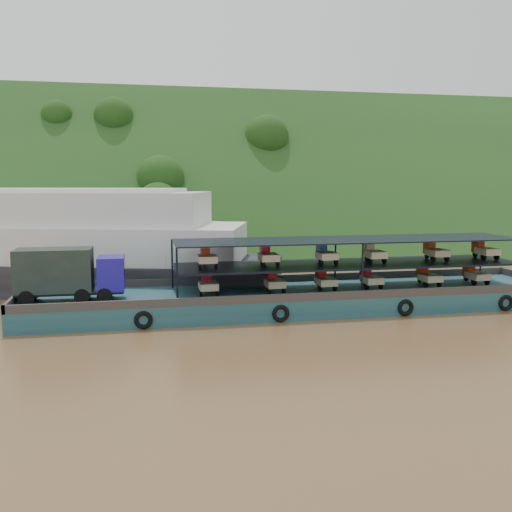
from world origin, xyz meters
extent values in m
plane|color=brown|center=(0.00, 0.00, 0.00)|extent=(160.00, 160.00, 0.00)
cube|color=#1A3A15|center=(0.00, 36.00, 0.00)|extent=(140.00, 39.60, 39.60)
cube|color=#163D4E|center=(0.21, 0.28, 0.60)|extent=(35.00, 7.00, 1.20)
cube|color=#592D19|center=(0.21, 3.68, 1.45)|extent=(35.00, 0.20, 0.50)
cube|color=#592D19|center=(0.21, -3.12, 1.45)|extent=(35.00, 0.20, 0.50)
cube|color=#592D19|center=(-17.19, 0.28, 1.45)|extent=(0.20, 7.00, 0.50)
torus|color=black|center=(-9.79, -3.27, 0.55)|extent=(1.06, 0.26, 1.06)
torus|color=black|center=(-1.79, -3.27, 0.55)|extent=(1.06, 0.26, 1.06)
torus|color=black|center=(6.21, -3.27, 0.55)|extent=(1.06, 0.26, 1.06)
torus|color=black|center=(13.21, -3.27, 0.55)|extent=(1.06, 0.26, 1.06)
cylinder|color=black|center=(-16.36, -1.14, 1.66)|extent=(0.92, 0.33, 0.91)
cylinder|color=black|center=(-16.33, 0.78, 1.66)|extent=(0.92, 0.33, 0.91)
cylinder|color=black|center=(-13.27, -1.19, 1.66)|extent=(0.92, 0.33, 0.91)
cylinder|color=black|center=(-13.23, 0.72, 1.66)|extent=(0.92, 0.33, 0.91)
cylinder|color=black|center=(-11.99, -1.21, 1.66)|extent=(0.92, 0.33, 0.91)
cylinder|color=black|center=(-11.96, 0.70, 1.66)|extent=(0.92, 0.33, 0.91)
cube|color=black|center=(-13.98, -0.22, 1.79)|extent=(6.23, 2.11, 0.18)
cube|color=#1F1593|center=(-11.61, -0.26, 2.84)|extent=(1.59, 2.21, 2.00)
cube|color=black|center=(-10.84, -0.27, 3.20)|extent=(0.09, 1.82, 0.82)
cube|color=black|center=(-14.89, -0.21, 3.11)|extent=(4.41, 2.26, 2.55)
cube|color=black|center=(3.71, 0.28, 2.86)|extent=(23.00, 5.00, 0.12)
cube|color=black|center=(3.71, 0.28, 4.50)|extent=(23.00, 5.00, 0.08)
cylinder|color=black|center=(-7.79, -2.22, 2.85)|extent=(0.12, 0.12, 3.30)
cylinder|color=black|center=(-7.79, 2.78, 2.85)|extent=(0.12, 0.12, 3.30)
cylinder|color=black|center=(3.71, -2.22, 2.85)|extent=(0.12, 0.12, 3.30)
cylinder|color=black|center=(3.71, 2.78, 2.85)|extent=(0.12, 0.12, 3.30)
cylinder|color=black|center=(15.21, 2.78, 2.85)|extent=(0.12, 0.12, 3.30)
cylinder|color=black|center=(-5.71, 1.33, 1.46)|extent=(0.12, 0.52, 0.52)
cylinder|color=black|center=(-6.21, -0.47, 1.46)|extent=(0.14, 0.52, 0.52)
cylinder|color=black|center=(-5.21, -0.47, 1.46)|extent=(0.14, 0.52, 0.52)
cube|color=beige|center=(-5.71, -0.12, 1.80)|extent=(1.15, 1.50, 0.44)
cube|color=#B00B1B|center=(-5.71, 1.03, 1.98)|extent=(0.55, 0.80, 0.80)
cube|color=#B00B1B|center=(-5.71, 0.83, 2.48)|extent=(0.50, 0.10, 0.10)
cylinder|color=black|center=(-1.40, 1.33, 1.46)|extent=(0.12, 0.52, 0.52)
cylinder|color=black|center=(-1.90, -0.47, 1.46)|extent=(0.14, 0.52, 0.52)
cylinder|color=black|center=(-0.90, -0.47, 1.46)|extent=(0.14, 0.52, 0.52)
cube|color=#C2B489|center=(-1.40, -0.12, 1.80)|extent=(1.15, 1.50, 0.44)
cube|color=red|center=(-1.40, 1.03, 1.98)|extent=(0.55, 0.80, 0.80)
cube|color=red|center=(-1.40, 0.83, 2.48)|extent=(0.50, 0.10, 0.10)
cylinder|color=black|center=(2.06, 1.33, 1.46)|extent=(0.12, 0.52, 0.52)
cylinder|color=black|center=(1.56, -0.47, 1.46)|extent=(0.14, 0.52, 0.52)
cylinder|color=black|center=(2.56, -0.47, 1.46)|extent=(0.14, 0.52, 0.52)
cube|color=beige|center=(2.06, -0.12, 1.80)|extent=(1.15, 1.50, 0.44)
cube|color=red|center=(2.06, 1.03, 1.98)|extent=(0.55, 0.80, 0.80)
cube|color=red|center=(2.06, 0.83, 2.48)|extent=(0.50, 0.10, 0.10)
cylinder|color=black|center=(5.28, 1.33, 1.46)|extent=(0.12, 0.52, 0.52)
cylinder|color=black|center=(4.78, -0.47, 1.46)|extent=(0.14, 0.52, 0.52)
cylinder|color=black|center=(5.78, -0.47, 1.46)|extent=(0.14, 0.52, 0.52)
cube|color=beige|center=(5.28, -0.12, 1.80)|extent=(1.15, 1.50, 0.44)
cube|color=red|center=(5.28, 1.03, 1.98)|extent=(0.55, 0.80, 0.80)
cube|color=red|center=(5.28, 0.83, 2.48)|extent=(0.50, 0.10, 0.10)
cylinder|color=black|center=(9.52, 1.33, 1.46)|extent=(0.12, 0.52, 0.52)
cylinder|color=black|center=(9.02, -0.47, 1.46)|extent=(0.14, 0.52, 0.52)
cylinder|color=black|center=(10.02, -0.47, 1.46)|extent=(0.14, 0.52, 0.52)
cube|color=beige|center=(9.52, -0.12, 1.80)|extent=(1.15, 1.50, 0.44)
cube|color=red|center=(9.52, 1.03, 1.98)|extent=(0.55, 0.80, 0.80)
cube|color=red|center=(9.52, 0.83, 2.48)|extent=(0.50, 0.10, 0.10)
cylinder|color=black|center=(13.15, 1.33, 1.46)|extent=(0.12, 0.52, 0.52)
cylinder|color=black|center=(12.65, -0.47, 1.46)|extent=(0.14, 0.52, 0.52)
cylinder|color=black|center=(13.65, -0.47, 1.46)|extent=(0.14, 0.52, 0.52)
cube|color=beige|center=(13.15, -0.12, 1.80)|extent=(1.15, 1.50, 0.44)
cube|color=#B92C0C|center=(13.15, 1.03, 1.98)|extent=(0.55, 0.80, 0.80)
cube|color=#B92C0C|center=(13.15, 0.83, 2.48)|extent=(0.50, 0.10, 0.10)
cylinder|color=black|center=(-5.76, 1.33, 3.18)|extent=(0.12, 0.52, 0.52)
cylinder|color=black|center=(-6.26, -0.47, 3.18)|extent=(0.14, 0.52, 0.52)
cylinder|color=black|center=(-5.26, -0.47, 3.18)|extent=(0.14, 0.52, 0.52)
cube|color=beige|center=(-5.76, -0.12, 3.52)|extent=(1.15, 1.50, 0.44)
cube|color=red|center=(-5.76, 1.03, 3.70)|extent=(0.55, 0.80, 0.80)
cube|color=red|center=(-5.76, 0.83, 4.20)|extent=(0.50, 0.10, 0.10)
cylinder|color=black|center=(-1.81, 1.33, 3.18)|extent=(0.12, 0.52, 0.52)
cylinder|color=black|center=(-2.31, -0.47, 3.18)|extent=(0.14, 0.52, 0.52)
cylinder|color=black|center=(-1.31, -0.47, 3.18)|extent=(0.14, 0.52, 0.52)
cube|color=beige|center=(-1.81, -0.12, 3.52)|extent=(1.15, 1.50, 0.44)
cube|color=red|center=(-1.81, 1.03, 3.70)|extent=(0.55, 0.80, 0.80)
cube|color=red|center=(-1.81, 0.83, 4.20)|extent=(0.50, 0.10, 0.10)
cylinder|color=black|center=(2.10, 1.33, 3.18)|extent=(0.12, 0.52, 0.52)
cylinder|color=black|center=(1.60, -0.47, 3.18)|extent=(0.14, 0.52, 0.52)
cylinder|color=black|center=(2.60, -0.47, 3.18)|extent=(0.14, 0.52, 0.52)
cube|color=beige|center=(2.10, -0.12, 3.52)|extent=(1.15, 1.50, 0.44)
cube|color=#1A42A0|center=(2.10, 1.03, 3.70)|extent=(0.55, 0.80, 0.80)
cube|color=#1A42A0|center=(2.10, 0.83, 4.20)|extent=(0.50, 0.10, 0.10)
cylinder|color=black|center=(5.46, 1.33, 3.18)|extent=(0.12, 0.52, 0.52)
cylinder|color=black|center=(4.96, -0.47, 3.18)|extent=(0.14, 0.52, 0.52)
cylinder|color=black|center=(5.96, -0.47, 3.18)|extent=(0.14, 0.52, 0.52)
cube|color=beige|center=(5.46, -0.12, 3.52)|extent=(1.15, 1.50, 0.44)
cube|color=beige|center=(5.46, 1.03, 3.70)|extent=(0.55, 0.80, 0.80)
cube|color=beige|center=(5.46, 0.83, 4.20)|extent=(0.50, 0.10, 0.10)
cylinder|color=black|center=(10.00, 1.33, 3.18)|extent=(0.12, 0.52, 0.52)
cylinder|color=black|center=(9.50, -0.47, 3.18)|extent=(0.14, 0.52, 0.52)
cylinder|color=black|center=(10.50, -0.47, 3.18)|extent=(0.14, 0.52, 0.52)
cube|color=#C2AF89|center=(10.00, -0.12, 3.52)|extent=(1.15, 1.50, 0.44)
cube|color=red|center=(10.00, 1.03, 3.70)|extent=(0.55, 0.80, 0.80)
cube|color=red|center=(10.00, 0.83, 4.20)|extent=(0.50, 0.10, 0.10)
cylinder|color=black|center=(13.78, 1.33, 3.18)|extent=(0.12, 0.52, 0.52)
cylinder|color=black|center=(13.28, -0.47, 3.18)|extent=(0.14, 0.52, 0.52)
cylinder|color=black|center=(14.28, -0.47, 3.18)|extent=(0.14, 0.52, 0.52)
cube|color=beige|center=(13.78, -0.12, 3.52)|extent=(1.15, 1.50, 0.44)
cube|color=#B71F0C|center=(13.78, 1.03, 3.70)|extent=(0.55, 0.80, 0.80)
cube|color=#B71F0C|center=(13.78, 0.83, 4.20)|extent=(0.50, 0.10, 0.10)
cube|color=black|center=(-18.03, 11.77, 1.16)|extent=(39.69, 20.37, 2.31)
cube|color=silver|center=(-18.03, 11.77, 3.66)|extent=(33.87, 17.78, 2.70)
cube|color=silver|center=(-18.03, 11.77, 6.26)|extent=(28.06, 15.18, 2.51)
cube|color=silver|center=(-18.03, 11.77, 7.66)|extent=(24.09, 13.15, 0.29)
camera|label=1|loc=(-9.87, -35.35, 8.33)|focal=40.00mm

